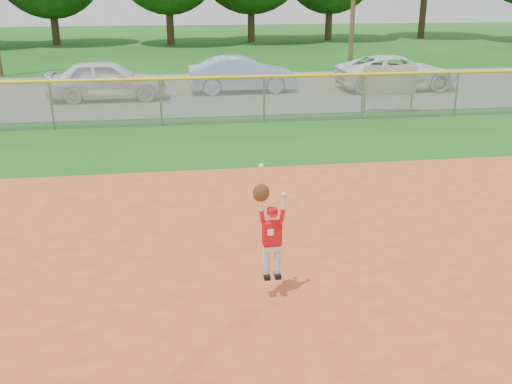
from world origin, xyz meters
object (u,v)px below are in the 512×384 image
car_white_a (107,80)px  sponsor_sign (390,82)px  ballplayer (270,232)px  car_blue (242,74)px  car_white_b (397,72)px

car_white_a → sponsor_sign: size_ratio=2.47×
ballplayer → car_blue: bearing=84.1°
car_white_a → sponsor_sign: (10.01, -3.81, 0.29)m
car_white_a → ballplayer: size_ratio=2.69×
car_white_a → car_white_b: bearing=-87.8°
car_white_a → ballplayer: (3.69, -15.83, 0.25)m
car_blue → car_white_b: 6.63m
car_white_b → car_white_a: bearing=91.7°
car_white_b → ballplayer: size_ratio=3.06×
sponsor_sign → ballplayer: bearing=-117.7°
car_blue → ballplayer: (-1.73, -16.76, 0.29)m
car_blue → car_white_b: bearing=-94.1°
car_blue → car_white_b: size_ratio=0.86×
sponsor_sign → ballplayer: (-6.32, -12.02, -0.04)m
sponsor_sign → car_white_b: bearing=65.3°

